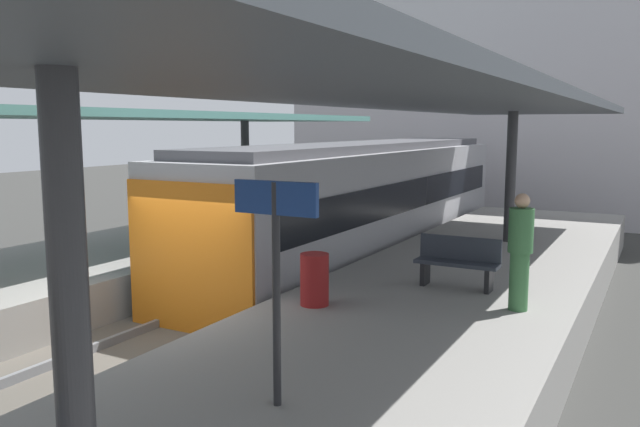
% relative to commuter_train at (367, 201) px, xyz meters
% --- Properties ---
extents(ground_plane, '(80.00, 80.00, 0.00)m').
position_rel_commuter_train_xyz_m(ground_plane, '(0.00, -7.92, -1.73)').
color(ground_plane, '#383835').
extents(platform_left, '(4.40, 28.00, 1.00)m').
position_rel_commuter_train_xyz_m(platform_left, '(-3.80, -7.92, -1.23)').
color(platform_left, gray).
rests_on(platform_left, ground_plane).
extents(platform_right, '(4.40, 28.00, 1.00)m').
position_rel_commuter_train_xyz_m(platform_right, '(3.80, -7.92, -1.23)').
color(platform_right, gray).
rests_on(platform_right, ground_plane).
extents(track_ballast, '(3.20, 28.00, 0.20)m').
position_rel_commuter_train_xyz_m(track_ballast, '(0.00, -7.92, -1.63)').
color(track_ballast, '#59544C').
rests_on(track_ballast, ground_plane).
extents(rail_near_side, '(0.08, 28.00, 0.14)m').
position_rel_commuter_train_xyz_m(rail_near_side, '(-0.72, -7.92, -1.46)').
color(rail_near_side, slate).
rests_on(rail_near_side, track_ballast).
extents(rail_far_side, '(0.08, 28.00, 0.14)m').
position_rel_commuter_train_xyz_m(rail_far_side, '(0.72, -7.92, -1.46)').
color(rail_far_side, slate).
rests_on(rail_far_side, track_ballast).
extents(commuter_train, '(2.78, 14.59, 3.10)m').
position_rel_commuter_train_xyz_m(commuter_train, '(0.00, 0.00, 0.00)').
color(commuter_train, '#ADADB2').
rests_on(commuter_train, track_ballast).
extents(canopy_left, '(4.18, 21.00, 3.05)m').
position_rel_commuter_train_xyz_m(canopy_left, '(-3.80, -6.52, 2.20)').
color(canopy_left, '#333335').
rests_on(canopy_left, platform_left).
extents(canopy_right, '(4.18, 21.00, 3.22)m').
position_rel_commuter_train_xyz_m(canopy_right, '(3.80, -6.52, 2.38)').
color(canopy_right, '#333335').
rests_on(canopy_right, platform_right).
extents(platform_bench, '(1.40, 0.41, 0.86)m').
position_rel_commuter_train_xyz_m(platform_bench, '(4.00, -5.07, -0.26)').
color(platform_bench, black).
rests_on(platform_bench, platform_right).
extents(platform_sign, '(0.90, 0.08, 2.21)m').
position_rel_commuter_train_xyz_m(platform_sign, '(3.78, -10.42, 0.90)').
color(platform_sign, '#262628').
rests_on(platform_sign, platform_right).
extents(litter_bin, '(0.44, 0.44, 0.80)m').
position_rel_commuter_train_xyz_m(litter_bin, '(2.38, -7.17, -0.33)').
color(litter_bin, maroon).
rests_on(litter_bin, platform_right).
extents(passenger_mid_platform, '(0.36, 0.36, 1.75)m').
position_rel_commuter_train_xyz_m(passenger_mid_platform, '(5.18, -5.95, 0.18)').
color(passenger_mid_platform, '#386B3D').
rests_on(passenger_mid_platform, platform_right).
extents(station_building_backdrop, '(18.00, 6.00, 11.00)m').
position_rel_commuter_train_xyz_m(station_building_backdrop, '(1.30, 12.08, 3.77)').
color(station_building_backdrop, '#B7B2B7').
rests_on(station_building_backdrop, ground_plane).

